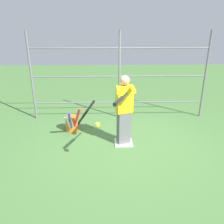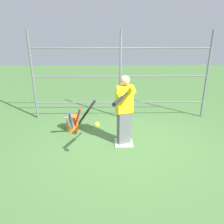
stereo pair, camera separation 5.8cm
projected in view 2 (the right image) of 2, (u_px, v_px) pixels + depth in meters
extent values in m
plane|color=#4C7A3D|center=(124.00, 143.00, 4.99)|extent=(24.00, 24.00, 0.00)
cube|color=white|center=(124.00, 143.00, 4.98)|extent=(0.40, 0.40, 0.02)
cylinder|color=slate|center=(207.00, 76.00, 6.10)|extent=(0.06, 0.06, 2.43)
cylinder|color=slate|center=(120.00, 76.00, 6.06)|extent=(0.06, 0.06, 2.43)
cylinder|color=slate|center=(33.00, 77.00, 6.01)|extent=(0.06, 0.06, 2.43)
cylinder|color=slate|center=(120.00, 102.00, 6.32)|extent=(4.85, 0.04, 0.04)
cylinder|color=slate|center=(120.00, 76.00, 6.06)|extent=(4.85, 0.04, 0.04)
cylinder|color=slate|center=(121.00, 48.00, 5.79)|extent=(4.85, 0.04, 0.04)
cube|color=slate|center=(124.00, 128.00, 4.86)|extent=(0.32, 0.25, 0.75)
cube|color=yellow|center=(125.00, 99.00, 4.62)|extent=(0.39, 0.29, 0.59)
sphere|color=tan|center=(125.00, 80.00, 4.48)|extent=(0.21, 0.21, 0.21)
cylinder|color=yellow|center=(133.00, 89.00, 4.38)|extent=(0.09, 0.42, 0.09)
cylinder|color=yellow|center=(118.00, 90.00, 4.29)|extent=(0.09, 0.42, 0.09)
sphere|color=black|center=(126.00, 94.00, 4.15)|extent=(0.05, 0.05, 0.05)
cylinder|color=black|center=(124.00, 95.00, 4.00)|extent=(0.13, 0.31, 0.04)
cylinder|color=black|center=(118.00, 101.00, 3.64)|extent=(0.22, 0.48, 0.09)
sphere|color=yellow|center=(97.00, 125.00, 3.81)|extent=(0.10, 0.10, 0.10)
cylinder|color=orange|center=(73.00, 123.00, 5.57)|extent=(0.31, 0.31, 0.39)
torus|color=orange|center=(72.00, 116.00, 5.50)|extent=(0.32, 0.32, 0.01)
cylinder|color=#B2B2B7|center=(69.00, 123.00, 5.24)|extent=(0.10, 0.54, 0.60)
cylinder|color=black|center=(85.00, 115.00, 5.58)|extent=(0.59, 0.19, 0.75)
cylinder|color=red|center=(77.00, 120.00, 5.33)|extent=(0.30, 0.37, 0.70)
cylinder|color=#334CB2|center=(71.00, 122.00, 5.19)|extent=(0.10, 0.60, 0.71)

